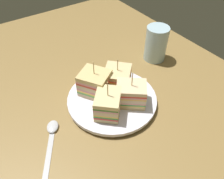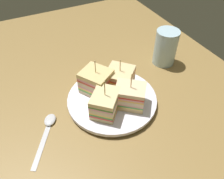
{
  "view_description": "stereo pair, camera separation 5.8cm",
  "coord_description": "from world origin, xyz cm",
  "px_view_note": "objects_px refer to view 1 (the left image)",
  "views": [
    {
      "loc": [
        -34.46,
        23.81,
        45.14
      ],
      "look_at": [
        0.0,
        0.0,
        4.77
      ],
      "focal_mm": 35.81,
      "sensor_mm": 36.0,
      "label": 1
    },
    {
      "loc": [
        -37.43,
        18.81,
        45.14
      ],
      "look_at": [
        0.0,
        0.0,
        4.77
      ],
      "focal_mm": 35.81,
      "sensor_mm": 36.0,
      "label": 2
    }
  ],
  "objects_px": {
    "sandwich_wedge_2": "(131,94)",
    "spoon": "(52,133)",
    "drinking_glass": "(156,46)",
    "sandwich_wedge_1": "(108,104)",
    "sandwich_wedge_3": "(117,78)",
    "chip_pile": "(117,94)",
    "plate": "(112,99)",
    "sandwich_wedge_0": "(95,83)"
  },
  "relations": [
    {
      "from": "sandwich_wedge_1",
      "to": "sandwich_wedge_3",
      "type": "distance_m",
      "value": 0.1
    },
    {
      "from": "drinking_glass",
      "to": "sandwich_wedge_2",
      "type": "bearing_deg",
      "value": 122.11
    },
    {
      "from": "sandwich_wedge_2",
      "to": "spoon",
      "type": "height_order",
      "value": "sandwich_wedge_2"
    },
    {
      "from": "chip_pile",
      "to": "drinking_glass",
      "type": "relative_size",
      "value": 0.64
    },
    {
      "from": "plate",
      "to": "sandwich_wedge_2",
      "type": "xyz_separation_m",
      "value": [
        -0.04,
        -0.03,
        0.04
      ]
    },
    {
      "from": "sandwich_wedge_2",
      "to": "spoon",
      "type": "bearing_deg",
      "value": 28.84
    },
    {
      "from": "spoon",
      "to": "drinking_glass",
      "type": "distance_m",
      "value": 0.43
    },
    {
      "from": "sandwich_wedge_0",
      "to": "sandwich_wedge_1",
      "type": "xyz_separation_m",
      "value": [
        -0.08,
        0.01,
        -0.0
      ]
    },
    {
      "from": "sandwich_wedge_1",
      "to": "sandwich_wedge_2",
      "type": "relative_size",
      "value": 1.0
    },
    {
      "from": "plate",
      "to": "sandwich_wedge_1",
      "type": "distance_m",
      "value": 0.06
    },
    {
      "from": "sandwich_wedge_3",
      "to": "spoon",
      "type": "relative_size",
      "value": 0.72
    },
    {
      "from": "sandwich_wedge_0",
      "to": "chip_pile",
      "type": "height_order",
      "value": "sandwich_wedge_0"
    },
    {
      "from": "sandwich_wedge_1",
      "to": "plate",
      "type": "bearing_deg",
      "value": -3.53
    },
    {
      "from": "sandwich_wedge_2",
      "to": "sandwich_wedge_0",
      "type": "bearing_deg",
      "value": -18.13
    },
    {
      "from": "sandwich_wedge_1",
      "to": "spoon",
      "type": "xyz_separation_m",
      "value": [
        0.03,
        0.14,
        -0.04
      ]
    },
    {
      "from": "sandwich_wedge_0",
      "to": "plate",
      "type": "bearing_deg",
      "value": -3.36
    },
    {
      "from": "drinking_glass",
      "to": "sandwich_wedge_0",
      "type": "bearing_deg",
      "value": 99.49
    },
    {
      "from": "plate",
      "to": "sandwich_wedge_1",
      "type": "height_order",
      "value": "sandwich_wedge_1"
    },
    {
      "from": "sandwich_wedge_0",
      "to": "sandwich_wedge_2",
      "type": "distance_m",
      "value": 0.1
    },
    {
      "from": "spoon",
      "to": "chip_pile",
      "type": "bearing_deg",
      "value": -58.58
    },
    {
      "from": "chip_pile",
      "to": "sandwich_wedge_2",
      "type": "bearing_deg",
      "value": -154.2
    },
    {
      "from": "plate",
      "to": "sandwich_wedge_0",
      "type": "xyz_separation_m",
      "value": [
        0.04,
        0.03,
        0.04
      ]
    },
    {
      "from": "chip_pile",
      "to": "spoon",
      "type": "bearing_deg",
      "value": 90.4
    },
    {
      "from": "sandwich_wedge_2",
      "to": "spoon",
      "type": "xyz_separation_m",
      "value": [
        0.04,
        0.21,
        -0.04
      ]
    },
    {
      "from": "spoon",
      "to": "drinking_glass",
      "type": "xyz_separation_m",
      "value": [
        0.09,
        -0.41,
        0.04
      ]
    },
    {
      "from": "sandwich_wedge_2",
      "to": "drinking_glass",
      "type": "distance_m",
      "value": 0.24
    },
    {
      "from": "sandwich_wedge_3",
      "to": "chip_pile",
      "type": "relative_size",
      "value": 1.39
    },
    {
      "from": "spoon",
      "to": "drinking_glass",
      "type": "bearing_deg",
      "value": -46.43
    },
    {
      "from": "sandwich_wedge_1",
      "to": "spoon",
      "type": "height_order",
      "value": "sandwich_wedge_1"
    },
    {
      "from": "sandwich_wedge_2",
      "to": "drinking_glass",
      "type": "height_order",
      "value": "sandwich_wedge_2"
    },
    {
      "from": "plate",
      "to": "spoon",
      "type": "bearing_deg",
      "value": 91.5
    },
    {
      "from": "plate",
      "to": "chip_pile",
      "type": "relative_size",
      "value": 3.28
    },
    {
      "from": "sandwich_wedge_2",
      "to": "chip_pile",
      "type": "xyz_separation_m",
      "value": [
        0.04,
        0.02,
        -0.02
      ]
    },
    {
      "from": "sandwich_wedge_2",
      "to": "sandwich_wedge_1",
      "type": "bearing_deg",
      "value": 34.06
    },
    {
      "from": "plate",
      "to": "sandwich_wedge_2",
      "type": "bearing_deg",
      "value": -142.83
    },
    {
      "from": "chip_pile",
      "to": "drinking_glass",
      "type": "height_order",
      "value": "drinking_glass"
    },
    {
      "from": "sandwich_wedge_1",
      "to": "chip_pile",
      "type": "relative_size",
      "value": 1.38
    },
    {
      "from": "chip_pile",
      "to": "sandwich_wedge_1",
      "type": "bearing_deg",
      "value": 122.95
    },
    {
      "from": "chip_pile",
      "to": "spoon",
      "type": "xyz_separation_m",
      "value": [
        -0.0,
        0.19,
        -0.02
      ]
    },
    {
      "from": "plate",
      "to": "sandwich_wedge_3",
      "type": "bearing_deg",
      "value": -51.6
    },
    {
      "from": "sandwich_wedge_1",
      "to": "spoon",
      "type": "distance_m",
      "value": 0.15
    },
    {
      "from": "plate",
      "to": "chip_pile",
      "type": "height_order",
      "value": "chip_pile"
    }
  ]
}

